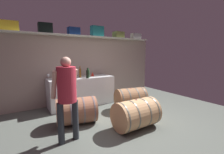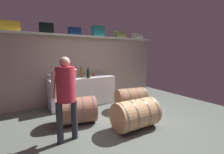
% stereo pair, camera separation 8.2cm
% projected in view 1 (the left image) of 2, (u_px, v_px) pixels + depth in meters
% --- Properties ---
extents(ground_plane, '(6.54, 7.98, 0.02)m').
position_uv_depth(ground_plane, '(115.00, 118.00, 3.88)').
color(ground_plane, '#565D56').
extents(back_wall_panel, '(5.34, 0.10, 2.09)m').
position_uv_depth(back_wall_panel, '(85.00, 70.00, 5.22)').
color(back_wall_panel, gray).
rests_on(back_wall_panel, ground).
extents(high_shelf_board, '(4.92, 0.40, 0.03)m').
position_uv_depth(high_shelf_board, '(86.00, 37.00, 4.93)').
color(high_shelf_board, silver).
rests_on(high_shelf_board, back_wall_panel).
extents(toolcase_yellow, '(0.43, 0.22, 0.25)m').
position_uv_depth(toolcase_yellow, '(9.00, 26.00, 3.83)').
color(toolcase_yellow, yellow).
rests_on(toolcase_yellow, high_shelf_board).
extents(toolcase_black, '(0.37, 0.30, 0.27)m').
position_uv_depth(toolcase_black, '(45.00, 28.00, 4.27)').
color(toolcase_black, black).
rests_on(toolcase_black, high_shelf_board).
extents(toolcase_navy, '(0.35, 0.23, 0.23)m').
position_uv_depth(toolcase_navy, '(74.00, 31.00, 4.70)').
color(toolcase_navy, navy).
rests_on(toolcase_navy, high_shelf_board).
extents(toolcase_teal, '(0.43, 0.22, 0.34)m').
position_uv_depth(toolcase_teal, '(97.00, 31.00, 5.11)').
color(toolcase_teal, '#1D787C').
rests_on(toolcase_teal, high_shelf_board).
extents(toolcase_olive, '(0.39, 0.27, 0.22)m').
position_uv_depth(toolcase_olive, '(118.00, 35.00, 5.57)').
color(toolcase_olive, olive).
rests_on(toolcase_olive, high_shelf_board).
extents(toolcase_grey, '(0.41, 0.22, 0.21)m').
position_uv_depth(toolcase_grey, '(136.00, 36.00, 6.00)').
color(toolcase_grey, gray).
rests_on(toolcase_grey, high_shelf_board).
extents(work_cabinet, '(1.96, 0.67, 0.86)m').
position_uv_depth(work_cabinet, '(82.00, 91.00, 4.82)').
color(work_cabinet, white).
rests_on(work_cabinet, ground).
extents(wine_bottle_green, '(0.08, 0.08, 0.29)m').
position_uv_depth(wine_bottle_green, '(88.00, 73.00, 4.69)').
color(wine_bottle_green, '#275830').
rests_on(wine_bottle_green, work_cabinet).
extents(wine_bottle_dark, '(0.08, 0.08, 0.30)m').
position_uv_depth(wine_bottle_dark, '(87.00, 74.00, 4.56)').
color(wine_bottle_dark, black).
rests_on(wine_bottle_dark, work_cabinet).
extents(wine_bottle_amber, '(0.06, 0.06, 0.34)m').
position_uv_depth(wine_bottle_amber, '(80.00, 72.00, 4.72)').
color(wine_bottle_amber, brown).
rests_on(wine_bottle_amber, work_cabinet).
extents(wine_glass, '(0.09, 0.09, 0.15)m').
position_uv_depth(wine_glass, '(48.00, 75.00, 4.48)').
color(wine_glass, white).
rests_on(wine_glass, work_cabinet).
extents(red_funnel, '(0.11, 0.11, 0.13)m').
position_uv_depth(red_funnel, '(92.00, 74.00, 5.04)').
color(red_funnel, red).
rests_on(red_funnel, work_cabinet).
extents(wine_barrel_near, '(0.93, 0.62, 0.63)m').
position_uv_depth(wine_barrel_near, '(136.00, 114.00, 3.33)').
color(wine_barrel_near, tan).
rests_on(wine_barrel_near, ground).
extents(wine_barrel_far, '(0.97, 0.76, 0.61)m').
position_uv_depth(wine_barrel_far, '(76.00, 111.00, 3.53)').
color(wine_barrel_far, '#A1674B').
rests_on(wine_barrel_far, ground).
extents(wine_barrel_flank, '(0.93, 0.75, 0.61)m').
position_uv_depth(wine_barrel_flank, '(131.00, 98.00, 4.49)').
color(wine_barrel_flank, '#A3734D').
rests_on(wine_barrel_flank, ground).
extents(winemaker_pouring, '(0.47, 0.38, 1.52)m').
position_uv_depth(winemaker_pouring, '(67.00, 91.00, 2.72)').
color(winemaker_pouring, '#292E33').
rests_on(winemaker_pouring, ground).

